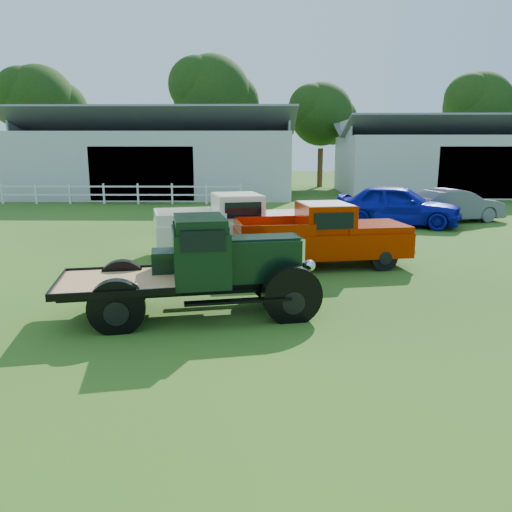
# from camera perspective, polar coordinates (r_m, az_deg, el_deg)

# --- Properties ---
(ground) EXTENTS (120.00, 120.00, 0.00)m
(ground) POSITION_cam_1_polar(r_m,az_deg,el_deg) (9.64, -1.32, -7.65)
(ground) COLOR #2B4D19
(shed_left) EXTENTS (18.80, 10.20, 5.60)m
(shed_left) POSITION_cam_1_polar(r_m,az_deg,el_deg) (35.82, -11.16, 11.39)
(shed_left) COLOR #AEAEAE
(shed_left) RESTS_ON ground
(shed_right) EXTENTS (16.80, 9.20, 5.20)m
(shed_right) POSITION_cam_1_polar(r_m,az_deg,el_deg) (38.55, 22.03, 10.49)
(shed_right) COLOR #AEAEAE
(shed_right) RESTS_ON ground
(fence_rail) EXTENTS (14.20, 0.16, 1.20)m
(fence_rail) POSITION_cam_1_polar(r_m,az_deg,el_deg) (30.35, -15.18, 6.88)
(fence_rail) COLOR white
(fence_rail) RESTS_ON ground
(tree_a) EXTENTS (6.30, 6.30, 10.50)m
(tree_a) POSITION_cam_1_polar(r_m,az_deg,el_deg) (45.93, -23.36, 13.87)
(tree_a) COLOR black
(tree_a) RESTS_ON ground
(tree_b) EXTENTS (6.90, 6.90, 11.50)m
(tree_b) POSITION_cam_1_polar(r_m,az_deg,el_deg) (43.34, -5.04, 15.61)
(tree_b) COLOR black
(tree_b) RESTS_ON ground
(tree_c) EXTENTS (5.40, 5.40, 9.00)m
(tree_c) POSITION_cam_1_polar(r_m,az_deg,el_deg) (42.32, 7.44, 13.94)
(tree_c) COLOR black
(tree_c) RESTS_ON ground
(tree_d) EXTENTS (6.00, 6.00, 10.00)m
(tree_d) POSITION_cam_1_polar(r_m,az_deg,el_deg) (46.55, 23.89, 13.48)
(tree_d) COLOR black
(tree_d) RESTS_ON ground
(vintage_flatbed) EXTENTS (5.28, 2.95, 1.97)m
(vintage_flatbed) POSITION_cam_1_polar(r_m,az_deg,el_deg) (9.95, -6.92, -1.17)
(vintage_flatbed) COLOR black
(vintage_flatbed) RESTS_ON ground
(red_pickup) EXTENTS (5.18, 2.72, 1.80)m
(red_pickup) POSITION_cam_1_polar(r_m,az_deg,el_deg) (14.04, 7.43, 2.44)
(red_pickup) COLOR #A11A00
(red_pickup) RESTS_ON ground
(white_pickup) EXTENTS (5.36, 3.17, 1.85)m
(white_pickup) POSITION_cam_1_polar(r_m,az_deg,el_deg) (15.47, -2.49, 3.55)
(white_pickup) COLOR #F1E7C7
(white_pickup) RESTS_ON ground
(misc_car_blue) EXTENTS (5.52, 3.71, 1.75)m
(misc_car_blue) POSITION_cam_1_polar(r_m,az_deg,el_deg) (22.09, 15.90, 5.63)
(misc_car_blue) COLOR #0B11A1
(misc_car_blue) RESTS_ON ground
(misc_car_grey) EXTENTS (4.70, 2.77, 1.46)m
(misc_car_grey) POSITION_cam_1_polar(r_m,az_deg,el_deg) (24.00, 21.69, 5.39)
(misc_car_grey) COLOR #52535C
(misc_car_grey) RESTS_ON ground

